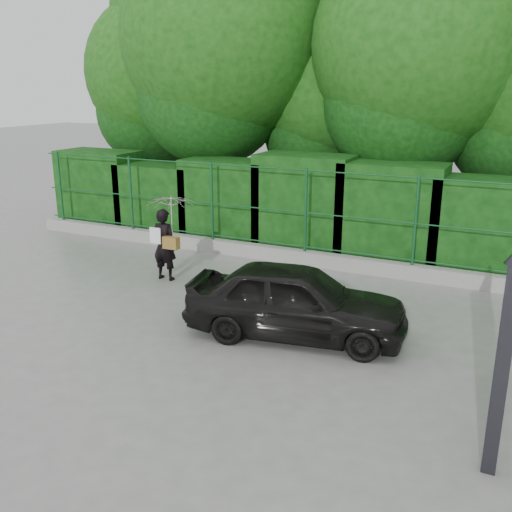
% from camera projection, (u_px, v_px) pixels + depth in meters
% --- Properties ---
extents(ground, '(80.00, 80.00, 0.00)m').
position_uv_depth(ground, '(174.00, 340.00, 8.74)').
color(ground, gray).
extents(kerb, '(14.00, 0.25, 0.30)m').
position_uv_depth(kerb, '(288.00, 255.00, 12.58)').
color(kerb, '#9E9E99').
rests_on(kerb, ground).
extents(fence, '(14.13, 0.06, 1.80)m').
position_uv_depth(fence, '(298.00, 210.00, 12.19)').
color(fence, '#134922').
rests_on(fence, kerb).
extents(hedge, '(14.20, 1.20, 2.25)m').
position_uv_depth(hedge, '(310.00, 208.00, 13.14)').
color(hedge, black).
rests_on(hedge, ground).
extents(trees, '(17.10, 6.15, 8.08)m').
position_uv_depth(trees, '(387.00, 47.00, 13.61)').
color(trees, black).
rests_on(trees, ground).
extents(gate, '(0.22, 2.33, 2.36)m').
position_uv_depth(gate, '(505.00, 345.00, 5.86)').
color(gate, black).
rests_on(gate, ground).
extents(woman, '(0.93, 0.95, 1.71)m').
position_uv_depth(woman, '(169.00, 225.00, 11.16)').
color(woman, black).
rests_on(woman, ground).
extents(car, '(3.58, 1.91, 1.16)m').
position_uv_depth(car, '(296.00, 301.00, 8.76)').
color(car, black).
rests_on(car, ground).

